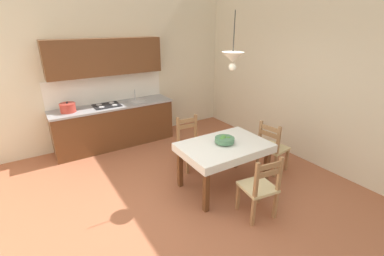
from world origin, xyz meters
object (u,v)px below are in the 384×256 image
object	(u,v)px
dining_table	(224,152)
dining_chair_window_side	(272,148)
dining_chair_kitchen_side	(191,144)
dining_chair_camera_side	(260,188)
pendant_lamp	(233,58)
kitchen_cabinetry	(112,106)
fruit_bowl	(224,140)

from	to	relation	value
dining_table	dining_chair_window_side	world-z (taller)	dining_chair_window_side
dining_table	dining_chair_kitchen_side	world-z (taller)	dining_chair_kitchen_side
dining_chair_camera_side	pendant_lamp	size ratio (longest dim) A/B	1.16
dining_table	kitchen_cabinetry	bearing A→B (deg)	110.35
kitchen_cabinetry	dining_table	bearing A→B (deg)	-69.65
pendant_lamp	dining_table	bearing A→B (deg)	-150.19
kitchen_cabinetry	pendant_lamp	distance (m)	2.92
dining_chair_window_side	pendant_lamp	size ratio (longest dim) A/B	1.16
pendant_lamp	kitchen_cabinetry	bearing A→B (deg)	113.98
dining_table	fruit_bowl	bearing A→B (deg)	51.30
dining_table	dining_chair_window_side	xyz separation A→B (m)	(1.03, -0.07, -0.18)
kitchen_cabinetry	pendant_lamp	world-z (taller)	pendant_lamp
kitchen_cabinetry	dining_chair_window_side	world-z (taller)	kitchen_cabinetry
dining_table	fruit_bowl	xyz separation A→B (m)	(0.02, 0.02, 0.19)
dining_table	pendant_lamp	size ratio (longest dim) A/B	1.69
dining_table	pendant_lamp	xyz separation A→B (m)	(0.15, 0.09, 1.40)
kitchen_cabinetry	dining_table	size ratio (longest dim) A/B	1.81
dining_chair_camera_side	dining_chair_window_side	xyz separation A→B (m)	(1.08, 0.75, 0.00)
dining_chair_camera_side	pendant_lamp	xyz separation A→B (m)	(0.19, 0.90, 1.58)
dining_chair_kitchen_side	pendant_lamp	size ratio (longest dim) A/B	1.16
dining_table	fruit_bowl	distance (m)	0.19
dining_chair_camera_side	pendant_lamp	distance (m)	1.83
dining_chair_window_side	dining_chair_kitchen_side	world-z (taller)	same
dining_table	pendant_lamp	bearing A→B (deg)	29.81
fruit_bowl	pendant_lamp	world-z (taller)	pendant_lamp
kitchen_cabinetry	dining_chair_window_side	size ratio (longest dim) A/B	2.65
kitchen_cabinetry	dining_chair_kitchen_side	size ratio (longest dim) A/B	2.65
kitchen_cabinetry	dining_chair_window_side	xyz separation A→B (m)	(1.97, -2.60, -0.41)
dining_chair_kitchen_side	pendant_lamp	distance (m)	1.77
dining_table	dining_chair_kitchen_side	bearing A→B (deg)	95.18
fruit_bowl	pendant_lamp	xyz separation A→B (m)	(0.13, 0.07, 1.21)
fruit_bowl	pendant_lamp	distance (m)	1.22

